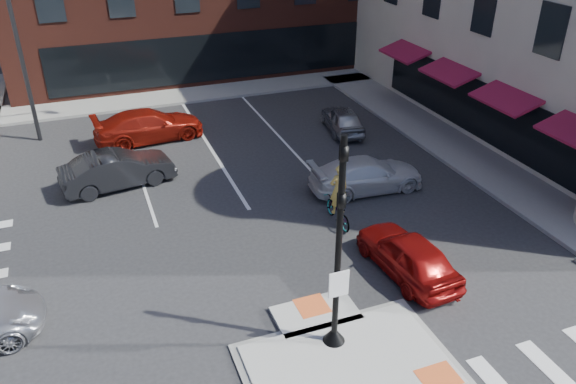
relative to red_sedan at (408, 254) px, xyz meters
name	(u,v)px	position (x,y,z in m)	size (l,w,h in m)	color
ground	(340,354)	(-3.50, -2.47, -0.70)	(120.00, 120.00, 0.00)	#28282B
refuge_island	(344,359)	(-3.50, -2.72, -0.65)	(5.40, 4.65, 0.13)	gray
sidewalk_e	(456,147)	(7.30, 7.53, -0.62)	(3.00, 24.00, 0.15)	gray
sidewalk_n	(227,89)	(-0.50, 19.53, -0.62)	(26.00, 3.00, 0.15)	gray
signal_pole	(337,273)	(-3.50, -2.07, 1.66)	(0.60, 0.60, 5.98)	black
mast_arm_signal	(106,2)	(-6.97, 15.53, 5.51)	(6.10, 2.24, 8.00)	black
red_sedan	(408,254)	(0.00, 0.00, 0.00)	(1.65, 4.09, 1.39)	maroon
white_pickup	(367,174)	(1.42, 5.43, -0.02)	(1.89, 4.65, 1.35)	silver
bg_car_dark	(118,170)	(-7.89, 9.30, 0.04)	(1.57, 4.50, 1.48)	black
bg_car_silver	(342,119)	(3.20, 11.35, -0.06)	(1.49, 3.71, 1.27)	#A3A5AA
bg_car_red	(149,125)	(-5.98, 13.66, 0.05)	(2.10, 5.16, 1.50)	#9A190E
cyclist	(338,204)	(-0.77, 3.50, 0.09)	(0.70, 1.89, 2.34)	#3F3F44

